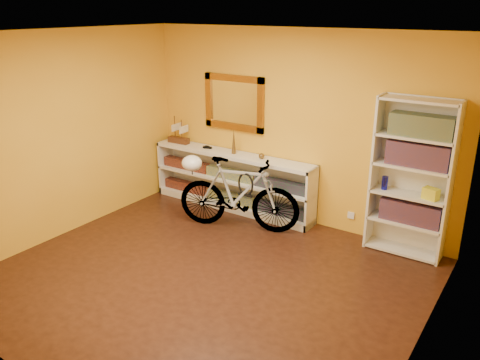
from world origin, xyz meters
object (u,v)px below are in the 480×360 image
Objects in this scene: console_unit at (232,181)px; bookcase at (411,179)px; helmet at (192,163)px; bicycle at (238,194)px.

bookcase reaches higher than console_unit.
console_unit is at bearing 79.41° from helmet.
bookcase reaches higher than helmet.
bicycle is (0.47, -0.54, 0.07)m from console_unit.
console_unit is 0.87m from helmet.
console_unit is at bearing -179.43° from bookcase.
bicycle reaches higher than helmet.
console_unit is 9.32× the size of helmet.
bicycle is 0.75m from helmet.
console_unit is 1.37× the size of bookcase.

